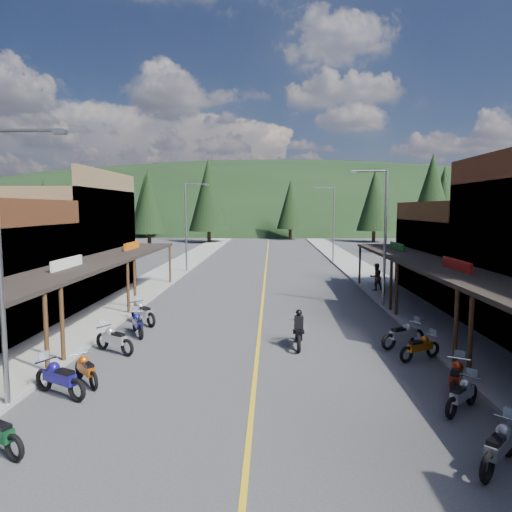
# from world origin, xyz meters

# --- Properties ---
(ground) EXTENTS (220.00, 220.00, 0.00)m
(ground) POSITION_xyz_m (0.00, 0.00, 0.00)
(ground) COLOR #38383A
(ground) RESTS_ON ground
(centerline) EXTENTS (0.15, 90.00, 0.01)m
(centerline) POSITION_xyz_m (0.00, 20.00, 0.01)
(centerline) COLOR gold
(centerline) RESTS_ON ground
(sidewalk_west) EXTENTS (3.40, 94.00, 0.15)m
(sidewalk_west) POSITION_xyz_m (-8.70, 20.00, 0.07)
(sidewalk_west) COLOR gray
(sidewalk_west) RESTS_ON ground
(sidewalk_east) EXTENTS (3.40, 94.00, 0.15)m
(sidewalk_east) POSITION_xyz_m (8.70, 20.00, 0.07)
(sidewalk_east) COLOR gray
(sidewalk_east) RESTS_ON ground
(shop_west_3) EXTENTS (10.90, 10.20, 8.20)m
(shop_west_3) POSITION_xyz_m (-13.78, 11.30, 3.52)
(shop_west_3) COLOR brown
(shop_west_3) RESTS_ON ground
(shop_east_3) EXTENTS (10.90, 10.20, 6.20)m
(shop_east_3) POSITION_xyz_m (13.75, 11.30, 2.53)
(shop_east_3) COLOR #4C2D16
(shop_east_3) RESTS_ON ground
(streetlight_0) EXTENTS (2.16, 0.18, 8.00)m
(streetlight_0) POSITION_xyz_m (-6.95, -6.00, 4.46)
(streetlight_0) COLOR gray
(streetlight_0) RESTS_ON ground
(streetlight_1) EXTENTS (2.16, 0.18, 8.00)m
(streetlight_1) POSITION_xyz_m (-6.95, 22.00, 4.46)
(streetlight_1) COLOR gray
(streetlight_1) RESTS_ON ground
(streetlight_2) EXTENTS (2.16, 0.18, 8.00)m
(streetlight_2) POSITION_xyz_m (6.95, 8.00, 4.46)
(streetlight_2) COLOR gray
(streetlight_2) RESTS_ON ground
(streetlight_3) EXTENTS (2.16, 0.18, 8.00)m
(streetlight_3) POSITION_xyz_m (6.95, 30.00, 4.46)
(streetlight_3) COLOR gray
(streetlight_3) RESTS_ON ground
(ridge_hill) EXTENTS (310.00, 140.00, 60.00)m
(ridge_hill) POSITION_xyz_m (0.00, 135.00, 0.00)
(ridge_hill) COLOR black
(ridge_hill) RESTS_ON ground
(pine_0) EXTENTS (5.04, 5.04, 11.00)m
(pine_0) POSITION_xyz_m (-40.00, 62.00, 6.48)
(pine_0) COLOR black
(pine_0) RESTS_ON ground
(pine_1) EXTENTS (5.88, 5.88, 12.50)m
(pine_1) POSITION_xyz_m (-24.00, 70.00, 7.24)
(pine_1) COLOR black
(pine_1) RESTS_ON ground
(pine_2) EXTENTS (6.72, 6.72, 14.00)m
(pine_2) POSITION_xyz_m (-10.00, 58.00, 7.99)
(pine_2) COLOR black
(pine_2) RESTS_ON ground
(pine_3) EXTENTS (5.04, 5.04, 11.00)m
(pine_3) POSITION_xyz_m (4.00, 66.00, 6.48)
(pine_3) COLOR black
(pine_3) RESTS_ON ground
(pine_4) EXTENTS (5.88, 5.88, 12.50)m
(pine_4) POSITION_xyz_m (18.00, 60.00, 7.24)
(pine_4) COLOR black
(pine_4) RESTS_ON ground
(pine_5) EXTENTS (6.72, 6.72, 14.00)m
(pine_5) POSITION_xyz_m (34.00, 72.00, 7.99)
(pine_5) COLOR black
(pine_5) RESTS_ON ground
(pine_7) EXTENTS (5.88, 5.88, 12.50)m
(pine_7) POSITION_xyz_m (-32.00, 76.00, 7.24)
(pine_7) COLOR black
(pine_7) RESTS_ON ground
(pine_8) EXTENTS (4.48, 4.48, 10.00)m
(pine_8) POSITION_xyz_m (-22.00, 40.00, 5.98)
(pine_8) COLOR black
(pine_8) RESTS_ON ground
(pine_9) EXTENTS (4.93, 4.93, 10.80)m
(pine_9) POSITION_xyz_m (24.00, 45.00, 6.38)
(pine_9) COLOR black
(pine_9) RESTS_ON ground
(pine_10) EXTENTS (5.38, 5.38, 11.60)m
(pine_10) POSITION_xyz_m (-18.00, 50.00, 6.78)
(pine_10) COLOR black
(pine_10) RESTS_ON ground
(pine_11) EXTENTS (5.82, 5.82, 12.40)m
(pine_11) POSITION_xyz_m (20.00, 38.00, 7.19)
(pine_11) COLOR black
(pine_11) RESTS_ON ground
(bike_west_5) EXTENTS (2.31, 1.72, 1.27)m
(bike_west_5) POSITION_xyz_m (-5.96, -5.13, 0.64)
(bike_west_5) COLOR navy
(bike_west_5) RESTS_ON ground
(bike_west_6) EXTENTS (1.73, 1.84, 1.08)m
(bike_west_6) POSITION_xyz_m (-5.56, -4.11, 0.54)
(bike_west_6) COLOR #B84D0D
(bike_west_6) RESTS_ON ground
(bike_west_7) EXTENTS (2.20, 1.75, 1.23)m
(bike_west_7) POSITION_xyz_m (-5.74, -0.87, 0.61)
(bike_west_7) COLOR #A0A1A6
(bike_west_7) RESTS_ON ground
(bike_west_8) EXTENTS (1.55, 2.15, 1.18)m
(bike_west_8) POSITION_xyz_m (-5.55, 1.71, 0.59)
(bike_west_8) COLOR navy
(bike_west_8) RESTS_ON ground
(bike_west_9) EXTENTS (2.13, 2.17, 1.30)m
(bike_west_9) POSITION_xyz_m (-5.87, 3.67, 0.65)
(bike_west_9) COLOR gray
(bike_west_9) RESTS_ON ground
(bike_east_4) EXTENTS (1.91, 1.95, 1.17)m
(bike_east_4) POSITION_xyz_m (5.62, -8.69, 0.59)
(bike_east_4) COLOR gray
(bike_east_4) RESTS_ON ground
(bike_east_5) EXTENTS (1.79, 1.79, 1.08)m
(bike_east_5) POSITION_xyz_m (6.00, -5.78, 0.54)
(bike_east_5) COLOR gray
(bike_east_5) RESTS_ON ground
(bike_east_6) EXTENTS (1.58, 2.16, 1.19)m
(bike_east_6) POSITION_xyz_m (6.33, -4.53, 0.59)
(bike_east_6) COLOR #A3240B
(bike_east_6) RESTS_ON ground
(bike_east_7) EXTENTS (2.01, 1.50, 1.11)m
(bike_east_7) POSITION_xyz_m (6.24, -1.33, 0.55)
(bike_east_7) COLOR #9F510B
(bike_east_7) RESTS_ON ground
(bike_east_8) EXTENTS (2.25, 1.61, 1.23)m
(bike_east_8) POSITION_xyz_m (6.04, 0.20, 0.62)
(bike_east_8) COLOR #929297
(bike_east_8) RESTS_ON ground
(rider_on_bike) EXTENTS (0.79, 2.20, 1.66)m
(rider_on_bike) POSITION_xyz_m (1.69, 0.17, 0.66)
(rider_on_bike) COLOR black
(rider_on_bike) RESTS_ON ground
(pedestrian_east_b) EXTENTS (1.03, 0.79, 1.87)m
(pedestrian_east_b) POSITION_xyz_m (7.75, 12.84, 1.09)
(pedestrian_east_b) COLOR #503D32
(pedestrian_east_b) RESTS_ON sidewalk_east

